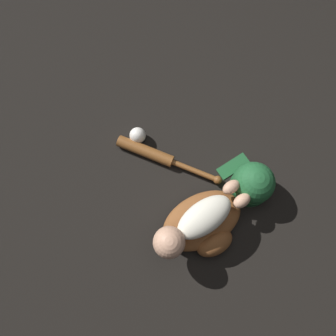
# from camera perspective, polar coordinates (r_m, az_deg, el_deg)

# --- Properties ---
(ground_plane) EXTENTS (6.00, 6.00, 0.00)m
(ground_plane) POSITION_cam_1_polar(r_m,az_deg,el_deg) (1.35, 6.50, -6.24)
(ground_plane) COLOR black
(baseball_glove) EXTENTS (0.35, 0.28, 0.10)m
(baseball_glove) POSITION_cam_1_polar(r_m,az_deg,el_deg) (1.29, 6.28, -9.66)
(baseball_glove) COLOR brown
(baseball_glove) RESTS_ON ground
(baby_figure) EXTENTS (0.40, 0.12, 0.11)m
(baby_figure) POSITION_cam_1_polar(r_m,az_deg,el_deg) (1.19, 4.57, -9.75)
(baby_figure) COLOR silver
(baby_figure) RESTS_ON baseball_glove
(baseball_bat) EXTENTS (0.27, 0.41, 0.05)m
(baseball_bat) POSITION_cam_1_polar(r_m,az_deg,el_deg) (1.37, -2.09, 2.21)
(baseball_bat) COLOR brown
(baseball_bat) RESTS_ON ground
(baseball) EXTENTS (0.07, 0.07, 0.07)m
(baseball) POSITION_cam_1_polar(r_m,az_deg,el_deg) (1.39, -5.31, 5.67)
(baseball) COLOR white
(baseball) RESTS_ON ground
(baseball_cap) EXTENTS (0.16, 0.22, 0.16)m
(baseball_cap) POSITION_cam_1_polar(r_m,az_deg,el_deg) (1.33, 14.51, -2.62)
(baseball_cap) COLOR #1E562D
(baseball_cap) RESTS_ON ground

